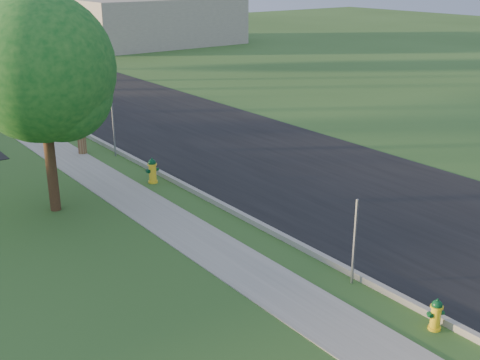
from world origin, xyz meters
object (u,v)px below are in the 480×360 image
Objects in this scene: hydrant_near at (436,315)px; hydrant_far at (28,104)px; tree_verge at (45,74)px; utility_pole_mid at (70,17)px; hydrant_mid at (153,171)px.

hydrant_far is at bearing 90.19° from hydrant_near.
tree_verge is 11.40m from hydrant_near.
utility_pole_mid is 11.76× the size of hydrant_mid.
utility_pole_mid is 15.73m from hydrant_near.
tree_verge is at bearing 109.04° from hydrant_near.
utility_pole_mid reaches higher than tree_verge.
utility_pole_mid is at bearing 97.11° from hydrant_mid.
tree_verge is at bearing -104.87° from hydrant_far.
tree_verge is at bearing -119.75° from utility_pole_mid.
hydrant_near is 1.00× the size of hydrant_far.
hydrant_far is at bearing 84.99° from utility_pole_mid.
tree_verge reaches higher than hydrant_mid.
hydrant_far is (0.18, 12.60, -0.08)m from hydrant_mid.
utility_pole_mid is 9.46m from hydrant_far.
tree_verge is at bearing -172.87° from hydrant_mid.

